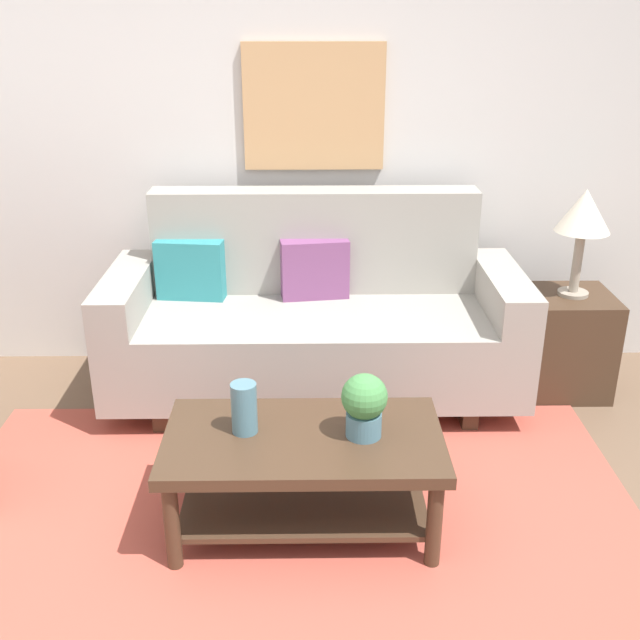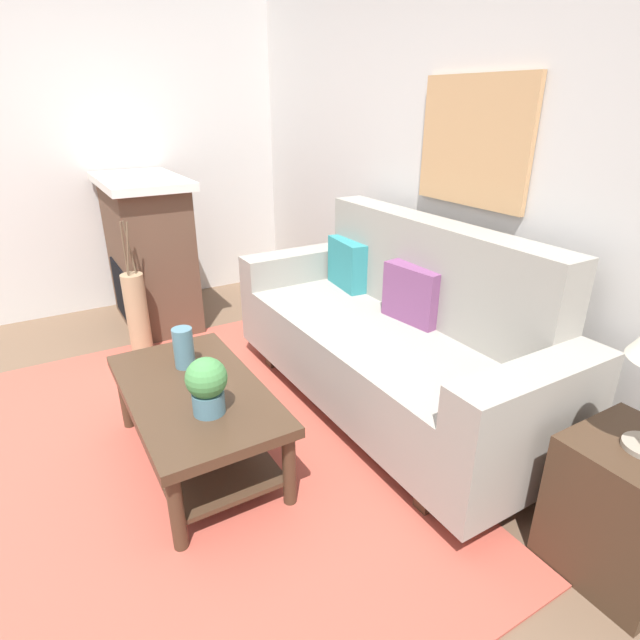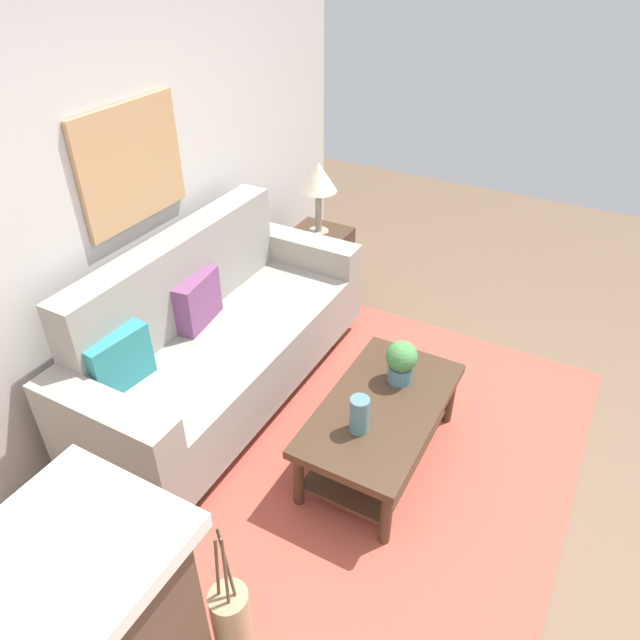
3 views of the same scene
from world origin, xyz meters
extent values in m
plane|color=brown|center=(0.00, 0.00, 0.00)|extent=(8.83, 8.83, 0.00)
cube|color=silver|center=(0.00, 2.23, 1.35)|extent=(4.83, 0.10, 2.70)
cube|color=#B24C3D|center=(0.00, 0.50, 0.01)|extent=(2.96, 2.01, 0.01)
cube|color=gray|center=(0.12, 1.63, 0.32)|extent=(1.75, 0.84, 0.40)
cube|color=gray|center=(0.12, 1.95, 0.80)|extent=(1.75, 0.20, 0.56)
cube|color=gray|center=(-0.86, 1.63, 0.42)|extent=(0.20, 0.84, 0.60)
cube|color=gray|center=(1.09, 1.63, 0.42)|extent=(0.20, 0.84, 0.60)
cube|color=#422D1E|center=(-0.66, 1.63, 0.06)|extent=(0.08, 0.74, 0.12)
cube|color=#422D1E|center=(0.89, 1.63, 0.06)|extent=(0.08, 0.74, 0.12)
cube|color=teal|center=(-0.55, 1.82, 0.68)|extent=(0.37, 0.16, 0.32)
cube|color=#7A4270|center=(0.12, 1.82, 0.68)|extent=(0.37, 0.17, 0.32)
cube|color=#422D1E|center=(0.06, 0.55, 0.41)|extent=(1.10, 0.60, 0.05)
cube|color=#422D1E|center=(0.06, 0.55, 0.12)|extent=(0.98, 0.50, 0.02)
cylinder|color=#422D1E|center=(-0.43, 0.30, 0.19)|extent=(0.06, 0.06, 0.38)
cylinder|color=#422D1E|center=(0.55, 0.30, 0.19)|extent=(0.06, 0.06, 0.38)
cylinder|color=#422D1E|center=(-0.43, 0.80, 0.19)|extent=(0.06, 0.06, 0.38)
cylinder|color=#422D1E|center=(0.55, 0.80, 0.19)|extent=(0.06, 0.06, 0.38)
cylinder|color=slate|center=(-0.17, 0.58, 0.54)|extent=(0.10, 0.10, 0.21)
cylinder|color=slate|center=(0.30, 0.55, 0.48)|extent=(0.14, 0.14, 0.10)
sphere|color=#448445|center=(0.30, 0.55, 0.60)|extent=(0.18, 0.18, 0.18)
cube|color=#422D1E|center=(1.49, 1.73, 0.28)|extent=(0.44, 0.44, 0.56)
cylinder|color=gray|center=(1.49, 1.73, 0.57)|extent=(0.16, 0.16, 0.02)
cylinder|color=gray|center=(1.49, 1.73, 0.74)|extent=(0.05, 0.05, 0.35)
cone|color=beige|center=(1.49, 1.73, 1.02)|extent=(0.28, 0.28, 0.22)
cube|color=silver|center=(-1.86, 0.83, 1.13)|extent=(1.02, 0.58, 0.06)
cylinder|color=tan|center=(-1.31, 0.57, 0.30)|extent=(0.15, 0.15, 0.60)
cylinder|color=brown|center=(-1.29, 0.57, 0.78)|extent=(0.02, 0.05, 0.36)
cylinder|color=brown|center=(-1.32, 0.59, 0.78)|extent=(0.02, 0.05, 0.36)
cylinder|color=brown|center=(-1.32, 0.56, 0.78)|extent=(0.03, 0.01, 0.36)
cube|color=tan|center=(0.12, 2.16, 1.48)|extent=(0.76, 0.03, 0.66)
camera|label=1|loc=(0.09, -1.98, 1.99)|focal=42.00mm
camera|label=2|loc=(2.16, 0.00, 1.69)|focal=28.62mm
camera|label=3|loc=(-2.16, -0.28, 2.64)|focal=32.84mm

